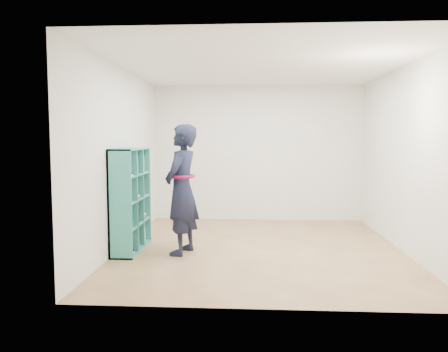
{
  "coord_description": "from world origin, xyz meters",
  "views": [
    {
      "loc": [
        -0.14,
        -6.21,
        1.59
      ],
      "look_at": [
        -0.53,
        0.3,
        1.02
      ],
      "focal_mm": 35.0,
      "sensor_mm": 36.0,
      "label": 1
    }
  ],
  "objects": [
    {
      "name": "wall_right",
      "position": [
        2.0,
        0.0,
        1.3
      ],
      "size": [
        0.02,
        4.5,
        2.6
      ],
      "primitive_type": "cube",
      "color": "silver",
      "rests_on": "floor"
    },
    {
      "name": "smartphone",
      "position": [
        -1.21,
        -0.2,
        1.01
      ],
      "size": [
        0.02,
        0.1,
        0.14
      ],
      "rotation": [
        0.29,
        0.0,
        -0.05
      ],
      "color": "silver",
      "rests_on": "person"
    },
    {
      "name": "wall_left",
      "position": [
        -2.0,
        0.0,
        1.3
      ],
      "size": [
        0.02,
        4.5,
        2.6
      ],
      "primitive_type": "cube",
      "color": "silver",
      "rests_on": "floor"
    },
    {
      "name": "person",
      "position": [
        -1.08,
        -0.33,
        0.89
      ],
      "size": [
        0.58,
        0.74,
        1.78
      ],
      "rotation": [
        0.0,
        0.0,
        -1.82
      ],
      "color": "black",
      "rests_on": "floor"
    },
    {
      "name": "ceiling",
      "position": [
        0.0,
        0.0,
        2.6
      ],
      "size": [
        4.5,
        4.5,
        0.0
      ],
      "primitive_type": "plane",
      "color": "white",
      "rests_on": "wall_back"
    },
    {
      "name": "floor",
      "position": [
        0.0,
        0.0,
        0.0
      ],
      "size": [
        4.5,
        4.5,
        0.0
      ],
      "primitive_type": "plane",
      "color": "brown",
      "rests_on": "ground"
    },
    {
      "name": "wall_front",
      "position": [
        0.0,
        -2.25,
        1.3
      ],
      "size": [
        4.0,
        0.02,
        2.6
      ],
      "primitive_type": "cube",
      "color": "silver",
      "rests_on": "floor"
    },
    {
      "name": "bookshelf",
      "position": [
        -1.86,
        -0.17,
        0.7
      ],
      "size": [
        0.32,
        1.09,
        1.45
      ],
      "color": "teal",
      "rests_on": "floor"
    },
    {
      "name": "wall_back",
      "position": [
        0.0,
        2.25,
        1.3
      ],
      "size": [
        4.0,
        0.02,
        2.6
      ],
      "primitive_type": "cube",
      "color": "silver",
      "rests_on": "floor"
    }
  ]
}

